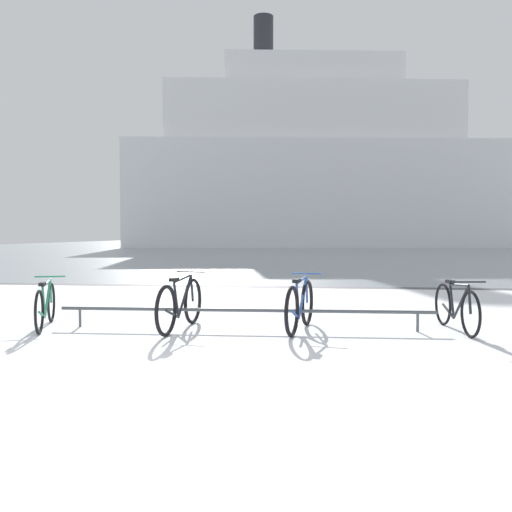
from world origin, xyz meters
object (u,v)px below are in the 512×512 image
(bicycle_3, at_px, (456,307))
(ferry_ship, at_px, (316,170))
(bicycle_1, at_px, (180,304))
(bicycle_2, at_px, (300,306))
(bicycle_0, at_px, (46,305))

(bicycle_3, height_order, ferry_ship, ferry_ship)
(bicycle_1, bearing_deg, bicycle_2, 3.60)
(bicycle_0, height_order, bicycle_2, bicycle_2)
(bicycle_2, bearing_deg, bicycle_0, -177.12)
(bicycle_2, distance_m, ferry_ship, 52.15)
(bicycle_1, bearing_deg, bicycle_0, -177.74)
(bicycle_3, bearing_deg, bicycle_1, -175.02)
(bicycle_0, relative_size, ferry_ship, 0.04)
(bicycle_1, relative_size, ferry_ship, 0.04)
(bicycle_0, distance_m, bicycle_2, 3.78)
(bicycle_0, bearing_deg, bicycle_1, 2.26)
(bicycle_3, distance_m, ferry_ship, 51.97)
(ferry_ship, bearing_deg, bicycle_1, -91.75)
(bicycle_2, height_order, bicycle_3, bicycle_2)
(bicycle_0, bearing_deg, bicycle_2, 2.88)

